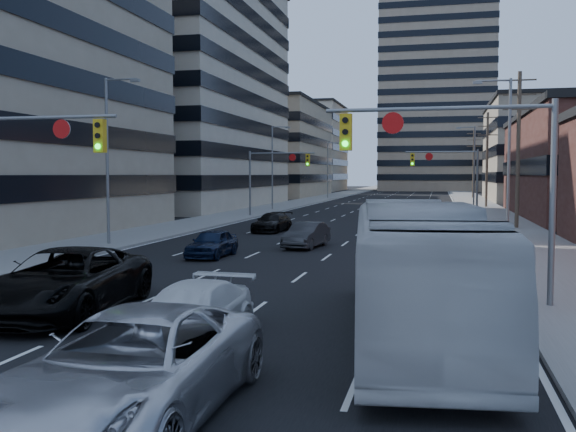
% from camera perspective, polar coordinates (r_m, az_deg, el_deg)
% --- Properties ---
extents(ground, '(400.00, 400.00, 0.00)m').
position_cam_1_polar(ground, '(13.81, -17.61, -12.77)').
color(ground, black).
rests_on(ground, ground).
extents(road_surface, '(18.00, 300.00, 0.02)m').
position_cam_1_polar(road_surface, '(141.56, 10.49, 2.09)').
color(road_surface, black).
rests_on(road_surface, ground).
extents(sidewalk_left, '(5.00, 300.00, 0.15)m').
position_cam_1_polar(sidewalk_left, '(142.58, 5.86, 2.17)').
color(sidewalk_left, slate).
rests_on(sidewalk_left, ground).
extents(sidewalk_right, '(5.00, 300.00, 0.15)m').
position_cam_1_polar(sidewalk_right, '(141.47, 15.15, 2.05)').
color(sidewalk_right, slate).
rests_on(sidewalk_right, ground).
extents(office_left_mid, '(26.00, 34.00, 28.00)m').
position_cam_1_polar(office_left_mid, '(79.62, -12.25, 10.94)').
color(office_left_mid, '#ADA089').
rests_on(office_left_mid, ground).
extents(office_left_far, '(20.00, 30.00, 16.00)m').
position_cam_1_polar(office_left_far, '(115.61, -2.24, 5.76)').
color(office_left_far, gray).
rests_on(office_left_far, ground).
extents(office_right_far, '(22.00, 28.00, 14.00)m').
position_cam_1_polar(office_right_far, '(101.03, 23.70, 5.18)').
color(office_right_far, gray).
rests_on(office_right_far, ground).
extents(apartment_tower, '(26.00, 26.00, 58.00)m').
position_cam_1_polar(apartment_tower, '(163.29, 13.12, 12.48)').
color(apartment_tower, gray).
rests_on(apartment_tower, ground).
extents(bg_block_left, '(24.00, 24.00, 20.00)m').
position_cam_1_polar(bg_block_left, '(155.43, 0.29, 5.98)').
color(bg_block_left, '#ADA089').
rests_on(bg_block_left, ground).
extents(bg_block_right, '(22.00, 22.00, 12.00)m').
position_cam_1_polar(bg_block_right, '(143.58, 23.41, 4.26)').
color(bg_block_right, gray).
rests_on(bg_block_right, ground).
extents(signal_near_left, '(6.59, 0.33, 6.00)m').
position_cam_1_polar(signal_near_left, '(24.06, -23.32, 4.48)').
color(signal_near_left, slate).
rests_on(signal_near_left, ground).
extents(signal_near_right, '(6.59, 0.33, 6.00)m').
position_cam_1_polar(signal_near_right, '(19.35, 15.07, 4.92)').
color(signal_near_right, slate).
rests_on(signal_near_right, ground).
extents(signal_far_left, '(6.09, 0.33, 6.00)m').
position_cam_1_polar(signal_far_left, '(58.19, -1.21, 4.14)').
color(signal_far_left, slate).
rests_on(signal_far_left, ground).
extents(signal_far_right, '(6.09, 0.33, 6.00)m').
position_cam_1_polar(signal_far_right, '(56.35, 14.13, 4.04)').
color(signal_far_right, slate).
rests_on(signal_far_right, ground).
extents(utility_pole_block, '(2.20, 0.28, 11.00)m').
position_cam_1_polar(utility_pole_block, '(47.68, 19.79, 5.78)').
color(utility_pole_block, '#4C3D2D').
rests_on(utility_pole_block, ground).
extents(utility_pole_midblock, '(2.20, 0.28, 11.00)m').
position_cam_1_polar(utility_pole_midblock, '(77.55, 17.27, 4.96)').
color(utility_pole_midblock, '#4C3D2D').
rests_on(utility_pole_midblock, ground).
extents(utility_pole_distant, '(2.20, 0.28, 11.00)m').
position_cam_1_polar(utility_pole_distant, '(107.49, 16.16, 4.59)').
color(utility_pole_distant, '#4C3D2D').
rests_on(utility_pole_distant, ground).
extents(streetlight_left_near, '(2.03, 0.22, 9.00)m').
position_cam_1_polar(streetlight_left_near, '(35.77, -15.56, 5.46)').
color(streetlight_left_near, slate).
rests_on(streetlight_left_near, ground).
extents(streetlight_left_mid, '(2.03, 0.22, 9.00)m').
position_cam_1_polar(streetlight_left_mid, '(68.55, -1.28, 4.70)').
color(streetlight_left_mid, slate).
rests_on(streetlight_left_mid, ground).
extents(streetlight_left_far, '(2.03, 0.22, 9.00)m').
position_cam_1_polar(streetlight_left_far, '(102.80, 3.64, 4.37)').
color(streetlight_left_far, slate).
rests_on(streetlight_left_far, ground).
extents(streetlight_right_near, '(2.03, 0.22, 9.00)m').
position_cam_1_polar(streetlight_right_near, '(36.53, 18.81, 5.36)').
color(streetlight_right_near, slate).
rests_on(streetlight_right_near, ground).
extents(streetlight_right_far, '(2.03, 0.22, 9.00)m').
position_cam_1_polar(streetlight_right_far, '(71.44, 16.10, 4.52)').
color(streetlight_right_far, slate).
rests_on(streetlight_right_far, ground).
extents(black_pickup, '(3.61, 6.78, 1.81)m').
position_cam_1_polar(black_pickup, '(18.93, -19.17, -5.53)').
color(black_pickup, black).
rests_on(black_pickup, ground).
extents(white_van, '(2.08, 4.82, 1.38)m').
position_cam_1_polar(white_van, '(14.84, -8.73, -8.74)').
color(white_van, silver).
rests_on(white_van, ground).
extents(silver_suv, '(2.83, 6.12, 1.70)m').
position_cam_1_polar(silver_suv, '(10.65, -13.56, -12.92)').
color(silver_suv, silver).
rests_on(silver_suv, ground).
extents(transit_bus, '(4.04, 11.81, 3.22)m').
position_cam_1_polar(transit_bus, '(15.63, 11.19, -4.69)').
color(transit_bus, silver).
rests_on(transit_bus, ground).
extents(sedan_blue, '(1.62, 3.91, 1.32)m').
position_cam_1_polar(sedan_blue, '(30.20, -6.76, -2.42)').
color(sedan_blue, black).
rests_on(sedan_blue, ground).
extents(sedan_grey_center, '(1.93, 4.23, 1.35)m').
position_cam_1_polar(sedan_grey_center, '(33.85, 1.65, -1.72)').
color(sedan_grey_center, '#2C2C2E').
rests_on(sedan_grey_center, ground).
extents(sedan_black_far, '(2.16, 4.57, 1.29)m').
position_cam_1_polar(sedan_black_far, '(43.15, -1.42, -0.58)').
color(sedan_black_far, black).
rests_on(sedan_black_far, ground).
extents(sedan_grey_right, '(2.32, 4.64, 1.52)m').
position_cam_1_polar(sedan_grey_right, '(45.08, 10.49, -0.31)').
color(sedan_grey_right, '#3A3A3D').
rests_on(sedan_grey_right, ground).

